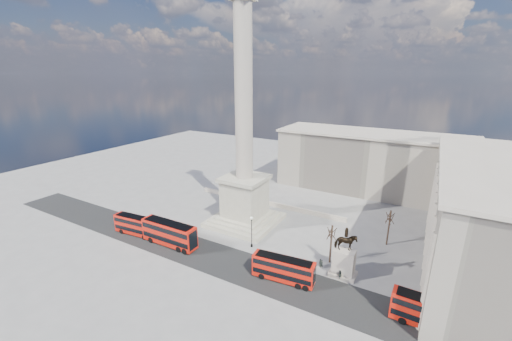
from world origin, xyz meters
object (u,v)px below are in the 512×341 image
object	(u,v)px
pedestrian_standing	(339,275)
victorian_lamp	(252,229)
nelsons_column	(244,167)
red_bus_b	(170,233)
pedestrian_walking	(322,264)
pedestrian_crossing	(320,263)
red_bus_d	(435,315)
red_bus_c	(284,269)
red_bus_a	(137,225)
equestrian_statue	(344,259)

from	to	relation	value
pedestrian_standing	victorian_lamp	bearing A→B (deg)	-45.42
nelsons_column	pedestrian_standing	size ratio (longest dim) A/B	29.93
red_bus_b	pedestrian_walking	distance (m)	29.03
pedestrian_walking	pedestrian_crossing	xyz separation A→B (m)	(-0.35, 0.29, -0.02)
pedestrian_walking	pedestrian_standing	bearing A→B (deg)	-11.22
red_bus_d	pedestrian_walking	size ratio (longest dim) A/B	6.70
red_bus_b	pedestrian_walking	size ratio (longest dim) A/B	7.56
red_bus_b	red_bus_d	world-z (taller)	red_bus_b
victorian_lamp	pedestrian_standing	bearing A→B (deg)	-5.45
nelsons_column	red_bus_c	distance (m)	24.49
nelsons_column	pedestrian_crossing	distance (m)	24.97
red_bus_c	red_bus_d	size ratio (longest dim) A/B	0.98
pedestrian_walking	pedestrian_standing	distance (m)	3.82
red_bus_d	pedestrian_walking	xyz separation A→B (m)	(-16.93, 5.91, -1.43)
red_bus_b	pedestrian_standing	world-z (taller)	red_bus_b
red_bus_b	pedestrian_standing	size ratio (longest dim) A/B	7.11
red_bus_a	equestrian_statue	world-z (taller)	equestrian_statue
pedestrian_standing	pedestrian_crossing	xyz separation A→B (m)	(-3.85, 1.84, -0.07)
victorian_lamp	pedestrian_walking	size ratio (longest dim) A/B	4.07
red_bus_c	red_bus_d	world-z (taller)	red_bus_d
red_bus_c	equestrian_statue	bearing A→B (deg)	31.74
red_bus_a	pedestrian_walking	distance (m)	37.78
equestrian_statue	pedestrian_standing	bearing A→B (deg)	-97.73
red_bus_b	pedestrian_crossing	world-z (taller)	red_bus_b
nelsons_column	red_bus_a	bearing A→B (deg)	-135.94
nelsons_column	victorian_lamp	world-z (taller)	nelsons_column
nelsons_column	red_bus_a	xyz separation A→B (m)	(-16.44, -15.90, -10.80)
red_bus_a	red_bus_d	distance (m)	53.97
pedestrian_crossing	pedestrian_walking	bearing A→B (deg)	-143.81
red_bus_a	red_bus_d	size ratio (longest dim) A/B	0.97
red_bus_c	pedestrian_standing	distance (m)	9.20
red_bus_a	pedestrian_crossing	world-z (taller)	red_bus_a
red_bus_b	pedestrian_walking	xyz separation A→B (m)	(28.09, 7.12, -1.73)
red_bus_c	equestrian_statue	distance (m)	10.10
red_bus_b	pedestrian_crossing	distance (m)	28.76
red_bus_b	red_bus_a	bearing A→B (deg)	-178.66
pedestrian_crossing	equestrian_statue	bearing A→B (deg)	-111.07
pedestrian_walking	victorian_lamp	bearing A→B (deg)	-167.69
pedestrian_walking	equestrian_statue	bearing A→B (deg)	10.29
victorian_lamp	pedestrian_crossing	bearing A→B (deg)	0.74
red_bus_d	victorian_lamp	size ratio (longest dim) A/B	1.65
pedestrian_walking	pedestrian_standing	size ratio (longest dim) A/B	0.94
nelsons_column	red_bus_c	bearing A→B (deg)	-42.16
red_bus_b	red_bus_c	distance (m)	23.83
red_bus_b	red_bus_d	size ratio (longest dim) A/B	1.13
red_bus_a	pedestrian_crossing	bearing A→B (deg)	6.36
pedestrian_crossing	red_bus_c	bearing A→B (deg)	134.39
pedestrian_crossing	red_bus_a	bearing A→B (deg)	87.14
red_bus_c	red_bus_a	bearing A→B (deg)	176.16
equestrian_statue	red_bus_b	bearing A→B (deg)	-167.65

